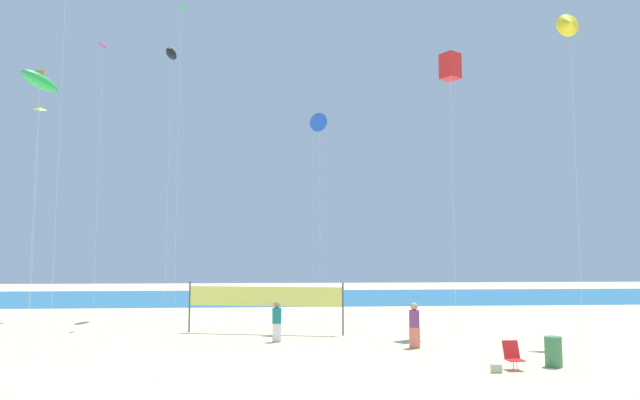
# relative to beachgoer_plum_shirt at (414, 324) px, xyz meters

# --- Properties ---
(ground_plane) EXTENTS (120.00, 120.00, 0.00)m
(ground_plane) POSITION_rel_beachgoer_plum_shirt_xyz_m (-4.76, -5.81, -0.95)
(ground_plane) COLOR beige
(ocean_band) EXTENTS (120.00, 20.00, 0.01)m
(ocean_band) POSITION_rel_beachgoer_plum_shirt_xyz_m (-4.76, 28.42, -0.95)
(ocean_band) COLOR #1E6B99
(ocean_band) RESTS_ON ground
(beachgoer_plum_shirt) EXTENTS (0.41, 0.41, 1.78)m
(beachgoer_plum_shirt) POSITION_rel_beachgoer_plum_shirt_xyz_m (0.00, 0.00, 0.00)
(beachgoer_plum_shirt) COLOR #EA7260
(beachgoer_plum_shirt) RESTS_ON ground
(beachgoer_teal_shirt) EXTENTS (0.39, 0.39, 1.70)m
(beachgoer_teal_shirt) POSITION_rel_beachgoer_plum_shirt_xyz_m (-5.43, 2.04, -0.04)
(beachgoer_teal_shirt) COLOR white
(beachgoer_teal_shirt) RESTS_ON ground
(folding_beach_chair) EXTENTS (0.52, 0.65, 0.89)m
(folding_beach_chair) POSITION_rel_beachgoer_plum_shirt_xyz_m (2.13, -4.42, -0.48)
(folding_beach_chair) COLOR red
(folding_beach_chair) RESTS_ON ground
(trash_barrel) EXTENTS (0.55, 0.55, 0.98)m
(trash_barrel) POSITION_rel_beachgoer_plum_shirt_xyz_m (3.63, -4.11, -0.46)
(trash_barrel) COLOR #3F7F4C
(trash_barrel) RESTS_ON ground
(volleyball_net) EXTENTS (7.27, 1.77, 2.40)m
(volleyball_net) POSITION_rel_beachgoer_plum_shirt_xyz_m (-6.00, 4.61, 0.68)
(volleyball_net) COLOR #4C4C51
(volleyball_net) RESTS_ON ground
(beach_handbag) EXTENTS (0.32, 0.16, 0.26)m
(beach_handbag) POSITION_rel_beachgoer_plum_shirt_xyz_m (1.38, -4.92, -0.82)
(beach_handbag) COLOR #99B28C
(beach_handbag) RESTS_ON ground
(kite_yellow_delta) EXTENTS (1.08, 0.42, 14.72)m
(kite_yellow_delta) POSITION_rel_beachgoer_plum_shirt_xyz_m (7.81, 1.60, 13.20)
(kite_yellow_delta) COLOR silver
(kite_yellow_delta) RESTS_ON ground
(kite_green_inflatable) EXTENTS (1.49, 1.67, 11.22)m
(kite_green_inflatable) POSITION_rel_beachgoer_plum_shirt_xyz_m (-15.15, 0.88, 9.77)
(kite_green_inflatable) COLOR silver
(kite_green_inflatable) RESTS_ON ground
(kite_magenta_diamond) EXTENTS (0.71, 0.72, 17.16)m
(kite_magenta_diamond) POSITION_rel_beachgoer_plum_shirt_xyz_m (-16.45, 13.28, 15.70)
(kite_magenta_diamond) COLOR silver
(kite_magenta_diamond) RESTS_ON ground
(kite_black_inflatable) EXTENTS (0.66, 1.63, 16.78)m
(kite_black_inflatable) POSITION_rel_beachgoer_plum_shirt_xyz_m (-12.19, 13.03, 15.36)
(kite_black_inflatable) COLOR silver
(kite_black_inflatable) RESTS_ON ground
(kite_blue_delta) EXTENTS (1.02, 0.79, 10.89)m
(kite_blue_delta) POSITION_rel_beachgoer_plum_shirt_xyz_m (-3.29, 6.01, 9.43)
(kite_blue_delta) COLOR silver
(kite_blue_delta) RESTS_ON ground
(kite_red_box) EXTENTS (1.10, 1.10, 13.63)m
(kite_red_box) POSITION_rel_beachgoer_plum_shirt_xyz_m (3.07, 4.38, 12.03)
(kite_red_box) COLOR silver
(kite_red_box) RESTS_ON ground
(kite_lime_diamond) EXTENTS (0.71, 0.71, 11.96)m
(kite_lime_diamond) POSITION_rel_beachgoer_plum_shirt_xyz_m (-18.68, 9.65, 10.61)
(kite_lime_diamond) COLOR silver
(kite_lime_diamond) RESTS_ON ground
(kite_green_diamond) EXTENTS (0.40, 0.39, 18.16)m
(kite_green_diamond) POSITION_rel_beachgoer_plum_shirt_xyz_m (-11.06, 9.65, 15.46)
(kite_green_diamond) COLOR silver
(kite_green_diamond) RESTS_ON ground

